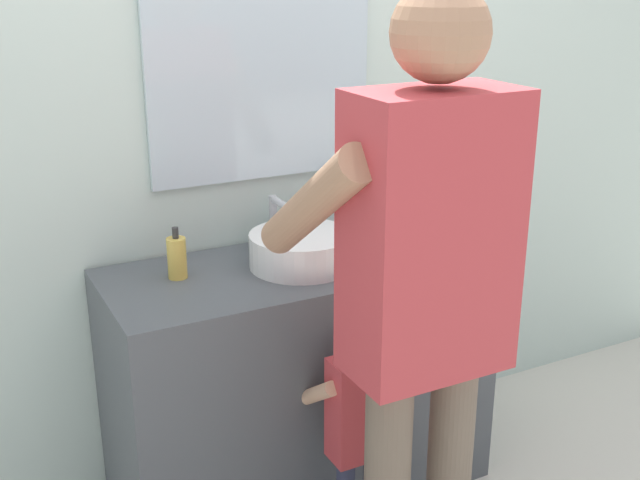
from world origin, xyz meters
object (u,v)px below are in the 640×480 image
(child_toddler, at_px, (359,421))
(adult_parent, at_px, (425,275))
(soap_bottle, at_px, (177,257))
(toothbrush_cup, at_px, (375,229))

(child_toddler, bearing_deg, adult_parent, -86.51)
(soap_bottle, height_order, adult_parent, adult_parent)
(toothbrush_cup, height_order, child_toddler, toothbrush_cup)
(soap_bottle, height_order, child_toddler, soap_bottle)
(toothbrush_cup, height_order, adult_parent, adult_parent)
(soap_bottle, bearing_deg, toothbrush_cup, -0.79)
(toothbrush_cup, height_order, soap_bottle, toothbrush_cup)
(soap_bottle, relative_size, child_toddler, 0.20)
(adult_parent, bearing_deg, toothbrush_cup, 67.45)
(toothbrush_cup, xyz_separation_m, child_toddler, (-0.32, -0.46, -0.42))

